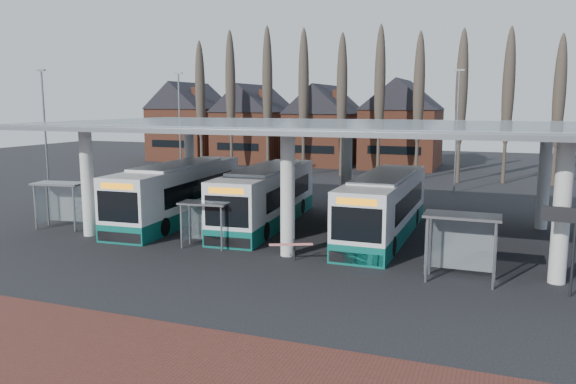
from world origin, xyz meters
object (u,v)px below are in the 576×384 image
at_px(bus_2, 384,207).
at_px(shelter_1, 206,214).
at_px(bus_0, 179,193).
at_px(bus_1, 267,197).
at_px(shelter_0, 61,195).
at_px(shelter_2, 462,232).

relative_size(bus_2, shelter_1, 4.72).
relative_size(bus_0, bus_2, 1.05).
bearing_deg(bus_1, shelter_0, -158.42).
height_order(bus_1, bus_2, bus_1).
xyz_separation_m(bus_0, bus_2, (13.13, 0.27, -0.06)).
height_order(bus_1, shelter_1, bus_1).
distance_m(bus_0, shelter_1, 7.31).
bearing_deg(bus_1, bus_0, -175.20).
height_order(shelter_0, shelter_1, shelter_0).
height_order(bus_1, shelter_0, bus_1).
distance_m(shelter_0, shelter_1, 10.32).
bearing_deg(bus_0, bus_1, 5.93).
relative_size(bus_1, shelter_0, 4.09).
height_order(shelter_0, shelter_2, shelter_2).
distance_m(shelter_1, shelter_2, 12.85).
xyz_separation_m(bus_2, shelter_1, (-8.18, -5.66, 0.07)).
distance_m(bus_0, bus_2, 13.13).
height_order(bus_0, bus_2, bus_0).
bearing_deg(shelter_0, bus_0, 31.12).
bearing_deg(bus_2, bus_0, -178.77).
bearing_deg(bus_0, shelter_1, -50.96).
bearing_deg(shelter_0, bus_2, 5.48).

